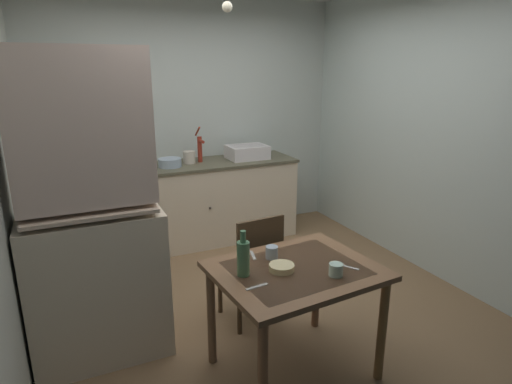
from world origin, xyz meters
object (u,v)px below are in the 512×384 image
Objects in this scene: sink_basin at (247,152)px; chair_far_side at (253,264)px; glass_bottle at (243,257)px; mug_tall at (335,270)px; hand_pump at (200,147)px; mixing_bowl_counter at (170,163)px; serving_bowl_wide at (282,267)px; hutch_cabinet at (91,222)px; dining_table at (295,283)px.

sink_basin is 0.50× the size of chair_far_side.
mug_tall is at bearing -25.52° from glass_bottle.
hand_pump reaches higher than mixing_bowl_counter.
hand_pump is at bearing 83.95° from serving_bowl_wide.
sink_basin is at bearing 77.96° from mug_tall.
mixing_bowl_counter reaches higher than chair_far_side.
hand_pump is (1.26, 1.66, 0.12)m from hutch_cabinet.
sink_basin reaches higher than dining_table.
hand_pump reaches higher than sink_basin.
dining_table is (0.20, -2.30, -0.32)m from mixing_bowl_counter.
sink_basin reaches higher than chair_far_side.
sink_basin reaches higher than mixing_bowl_counter.
mixing_bowl_counter is 0.85× the size of glass_bottle.
hutch_cabinet is at bearing -138.20° from sink_basin.
mug_tall is at bearing -102.04° from sink_basin.
hand_pump is 0.37× the size of dining_table.
dining_table is at bearing -4.71° from serving_bowl_wide.
hand_pump reaches higher than serving_bowl_wide.
sink_basin is at bearing -4.76° from hand_pump.
mixing_bowl_counter is at bearing 92.72° from serving_bowl_wide.
hutch_cabinet is at bearing 143.87° from mug_tall.
chair_far_side is 0.68m from serving_bowl_wide.
glass_bottle reaches higher than dining_table.
hutch_cabinet is 8.53× the size of mixing_bowl_counter.
mug_tall reaches higher than serving_bowl_wide.
mug_tall is 0.30× the size of glass_bottle.
glass_bottle is at bearing -114.14° from sink_basin.
hutch_cabinet is 1.04m from glass_bottle.
dining_table is 0.16m from serving_bowl_wide.
mixing_bowl_counter is at bearing 96.69° from chair_far_side.
sink_basin reaches higher than glass_bottle.
serving_bowl_wide is (-0.80, -2.34, -0.23)m from sink_basin.
mixing_bowl_counter is at bearing 95.07° from dining_table.
glass_bottle is (0.77, -0.69, -0.11)m from hutch_cabinet.
glass_bottle is (-0.32, -0.58, 0.37)m from chair_far_side.
serving_bowl_wide is 0.56× the size of glass_bottle.
sink_basin reaches higher than serving_bowl_wide.
chair_far_side is (0.20, -1.67, -0.47)m from mixing_bowl_counter.
glass_bottle is at bearing -101.73° from hand_pump.
mixing_bowl_counter reaches higher than serving_bowl_wide.
hand_pump is at bearing 78.27° from glass_bottle.
serving_bowl_wide is at bearing -108.79° from sink_basin.
hutch_cabinet is at bearing 144.06° from serving_bowl_wide.
chair_far_side is at bearing -5.62° from hutch_cabinet.
serving_bowl_wide is 0.32m from mug_tall.
chair_far_side reaches higher than dining_table.
chair_far_side is at bearing 90.74° from dining_table.
serving_bowl_wide is (-0.10, 0.01, 0.12)m from dining_table.
sink_basin is 1.13× the size of hand_pump.
mug_tall is (0.17, -0.81, 0.29)m from chair_far_side.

